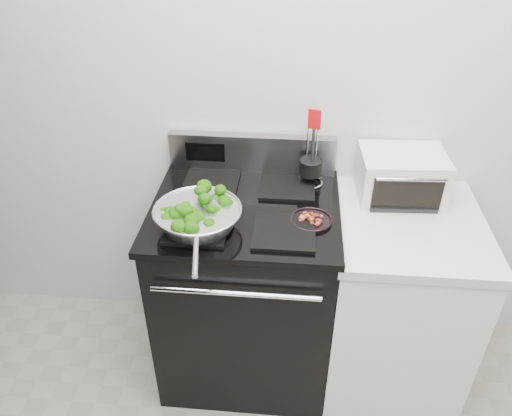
# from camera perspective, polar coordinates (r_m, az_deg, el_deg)

# --- Properties ---
(back_wall) EXTENTS (4.00, 0.02, 2.70)m
(back_wall) POSITION_cam_1_polar(r_m,az_deg,el_deg) (2.19, 7.65, 13.49)
(back_wall) COLOR silver
(back_wall) RESTS_ON ground
(gas_range) EXTENTS (0.79, 0.69, 1.13)m
(gas_range) POSITION_cam_1_polar(r_m,az_deg,el_deg) (2.38, -1.10, -9.07)
(gas_range) COLOR black
(gas_range) RESTS_ON floor
(counter) EXTENTS (0.62, 0.68, 0.92)m
(counter) POSITION_cam_1_polar(r_m,az_deg,el_deg) (2.43, 15.44, -10.26)
(counter) COLOR white
(counter) RESTS_ON floor
(skillet) EXTENTS (0.35, 0.55, 0.07)m
(skillet) POSITION_cam_1_polar(r_m,az_deg,el_deg) (1.95, -6.66, -0.91)
(skillet) COLOR silver
(skillet) RESTS_ON gas_range
(broccoli_pile) EXTENTS (0.27, 0.27, 0.09)m
(broccoli_pile) POSITION_cam_1_polar(r_m,az_deg,el_deg) (1.94, -6.70, -0.40)
(broccoli_pile) COLOR black
(broccoli_pile) RESTS_ON skillet
(bacon_plate) EXTENTS (0.17, 0.17, 0.04)m
(bacon_plate) POSITION_cam_1_polar(r_m,az_deg,el_deg) (2.00, 6.34, -1.14)
(bacon_plate) COLOR black
(bacon_plate) RESTS_ON gas_range
(utensil_holder) EXTENTS (0.12, 0.12, 0.36)m
(utensil_holder) POSITION_cam_1_polar(r_m,az_deg,el_deg) (2.22, 6.24, 4.25)
(utensil_holder) COLOR silver
(utensil_holder) RESTS_ON gas_range
(toaster_oven) EXTENTS (0.37, 0.29, 0.21)m
(toaster_oven) POSITION_cam_1_polar(r_m,az_deg,el_deg) (2.25, 16.23, 3.59)
(toaster_oven) COLOR silver
(toaster_oven) RESTS_ON counter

